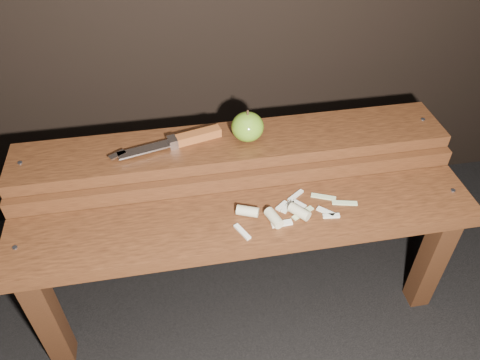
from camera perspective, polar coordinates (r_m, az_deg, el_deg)
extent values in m
plane|color=black|center=(1.54, 0.40, -14.05)|extent=(60.00, 60.00, 0.00)
cube|color=#371C0D|center=(1.37, -22.36, -15.31)|extent=(0.06, 0.06, 0.38)
cube|color=#371C0D|center=(1.49, 22.30, -9.05)|extent=(0.06, 0.06, 0.38)
cube|color=#472411|center=(1.20, 0.93, -5.26)|extent=(1.20, 0.20, 0.04)
cylinder|color=slate|center=(1.24, -25.74, -7.44)|extent=(0.01, 0.01, 0.00)
cylinder|color=slate|center=(1.37, 24.54, -1.17)|extent=(0.01, 0.01, 0.00)
cube|color=#371C0D|center=(1.53, -21.44, -5.07)|extent=(0.06, 0.06, 0.46)
cube|color=#371C0D|center=(1.64, 18.03, -0.27)|extent=(0.06, 0.06, 0.46)
cube|color=#472411|center=(1.25, -0.04, -0.19)|extent=(1.20, 0.02, 0.05)
cube|color=#472411|center=(1.30, -0.85, 4.17)|extent=(1.20, 0.18, 0.04)
cylinder|color=slate|center=(1.34, -25.24, 1.90)|extent=(0.01, 0.01, 0.00)
cylinder|color=slate|center=(1.47, 21.40, 6.89)|extent=(0.01, 0.01, 0.00)
ellipsoid|color=#618F1D|center=(1.27, 0.92, 6.50)|extent=(0.09, 0.09, 0.08)
cylinder|color=#382314|center=(1.25, 0.95, 8.22)|extent=(0.01, 0.01, 0.01)
cube|color=brown|center=(1.29, -5.08, 5.40)|extent=(0.13, 0.06, 0.03)
cube|color=silver|center=(1.27, -8.22, 4.56)|extent=(0.03, 0.04, 0.03)
cube|color=silver|center=(1.26, -11.67, 3.63)|extent=(0.14, 0.06, 0.00)
cube|color=silver|center=(1.26, -14.73, 2.99)|extent=(0.05, 0.04, 0.00)
cube|color=beige|center=(1.21, 5.14, -3.16)|extent=(0.04, 0.03, 0.01)
cube|color=beige|center=(1.20, 11.06, -4.30)|extent=(0.04, 0.02, 0.01)
cube|color=beige|center=(1.17, 5.12, -5.31)|extent=(0.05, 0.02, 0.01)
cube|color=beige|center=(1.21, 10.40, -3.81)|extent=(0.04, 0.04, 0.01)
cube|color=beige|center=(1.21, 5.82, -3.24)|extent=(0.04, 0.04, 0.01)
cube|color=beige|center=(1.22, 7.19, -3.00)|extent=(0.04, 0.04, 0.01)
cube|color=beige|center=(1.24, 6.81, -1.89)|extent=(0.05, 0.04, 0.01)
cube|color=beige|center=(1.14, 0.28, -6.33)|extent=(0.04, 0.06, 0.01)
cylinder|color=#C9BB8C|center=(1.17, 4.15, -4.63)|extent=(0.04, 0.06, 0.03)
cylinder|color=#C9BB8C|center=(1.19, 7.25, -3.86)|extent=(0.05, 0.06, 0.03)
cylinder|color=#C9BB8C|center=(1.18, 0.93, -3.82)|extent=(0.06, 0.04, 0.03)
cube|color=#BCC988|center=(1.25, 10.14, -2.03)|extent=(0.07, 0.04, 0.00)
cube|color=#BCC988|center=(1.20, 7.66, -4.01)|extent=(0.06, 0.04, 0.00)
cube|color=#BCC988|center=(1.24, 12.63, -2.74)|extent=(0.07, 0.03, 0.00)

